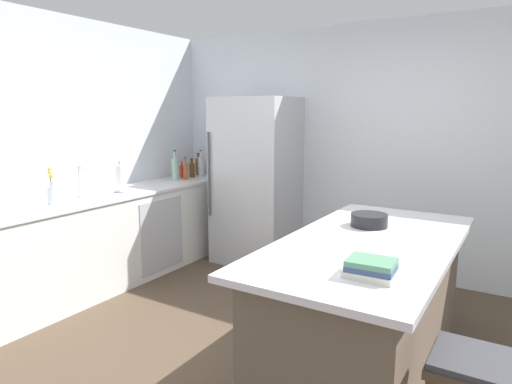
% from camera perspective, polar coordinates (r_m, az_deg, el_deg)
% --- Properties ---
extents(ground_plane, '(7.20, 7.20, 0.00)m').
position_cam_1_polar(ground_plane, '(3.25, 1.00, -21.51)').
color(ground_plane, '#4C3D2D').
extents(wall_rear, '(6.00, 0.10, 2.60)m').
position_cam_1_polar(wall_rear, '(4.85, 14.85, 5.10)').
color(wall_rear, silver).
rests_on(wall_rear, ground_plane).
extents(wall_left, '(0.10, 6.00, 2.60)m').
position_cam_1_polar(wall_left, '(4.55, -26.58, 4.03)').
color(wall_left, silver).
rests_on(wall_left, ground_plane).
extents(counter_run_left, '(0.64, 3.16, 0.91)m').
position_cam_1_polar(counter_run_left, '(4.72, -17.91, -5.60)').
color(counter_run_left, silver).
rests_on(counter_run_left, ground_plane).
extents(kitchen_island, '(0.99, 2.03, 0.91)m').
position_cam_1_polar(kitchen_island, '(3.07, 13.90, -14.08)').
color(kitchen_island, brown).
rests_on(kitchen_island, ground_plane).
extents(refrigerator, '(0.85, 0.72, 1.86)m').
position_cam_1_polar(refrigerator, '(5.03, 0.00, 1.38)').
color(refrigerator, '#B7BABF').
rests_on(refrigerator, ground_plane).
extents(bar_stool, '(0.36, 0.36, 0.68)m').
position_cam_1_polar(bar_stool, '(2.30, 25.93, -21.13)').
color(bar_stool, '#473828').
rests_on(bar_stool, ground_plane).
extents(sink_faucet, '(0.15, 0.05, 0.30)m').
position_cam_1_polar(sink_faucet, '(4.46, -21.50, 1.34)').
color(sink_faucet, silver).
rests_on(sink_faucet, counter_run_left).
extents(flower_vase, '(0.08, 0.08, 0.32)m').
position_cam_1_polar(flower_vase, '(4.22, -24.63, -0.09)').
color(flower_vase, silver).
rests_on(flower_vase, counter_run_left).
extents(paper_towel_roll, '(0.14, 0.14, 0.31)m').
position_cam_1_polar(paper_towel_roll, '(4.62, -16.98, 1.61)').
color(paper_towel_roll, gray).
rests_on(paper_towel_roll, counter_run_left).
extents(whiskey_bottle, '(0.08, 0.08, 0.28)m').
position_cam_1_polar(whiskey_bottle, '(5.68, -7.33, 3.33)').
color(whiskey_bottle, brown).
rests_on(whiskey_bottle, counter_run_left).
extents(soda_bottle, '(0.07, 0.07, 0.32)m').
position_cam_1_polar(soda_bottle, '(5.55, -7.05, 3.32)').
color(soda_bottle, silver).
rests_on(soda_bottle, counter_run_left).
extents(syrup_bottle, '(0.06, 0.06, 0.23)m').
position_cam_1_polar(syrup_bottle, '(5.50, -8.19, 2.86)').
color(syrup_bottle, '#5B3319').
rests_on(syrup_bottle, counter_run_left).
extents(hot_sauce_bottle, '(0.05, 0.05, 0.20)m').
position_cam_1_polar(hot_sauce_bottle, '(5.47, -9.43, 2.64)').
color(hot_sauce_bottle, red).
rests_on(hot_sauce_bottle, counter_run_left).
extents(vinegar_bottle, '(0.05, 0.05, 0.27)m').
position_cam_1_polar(vinegar_bottle, '(5.31, -8.99, 2.69)').
color(vinegar_bottle, '#994C23').
rests_on(vinegar_bottle, counter_run_left).
extents(gin_bottle, '(0.08, 0.08, 0.35)m').
position_cam_1_polar(gin_bottle, '(5.31, -10.30, 2.99)').
color(gin_bottle, '#8CB79E').
rests_on(gin_bottle, counter_run_left).
extents(cookbook_stack, '(0.24, 0.20, 0.09)m').
position_cam_1_polar(cookbook_stack, '(2.28, 14.49, -9.42)').
color(cookbook_stack, silver).
rests_on(cookbook_stack, kitchen_island).
extents(mixing_bowl, '(0.26, 0.26, 0.09)m').
position_cam_1_polar(mixing_bowl, '(3.25, 14.25, -3.50)').
color(mixing_bowl, black).
rests_on(mixing_bowl, kitchen_island).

